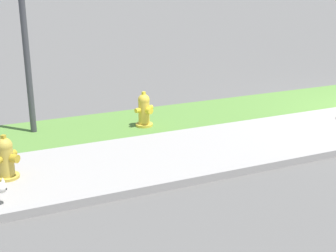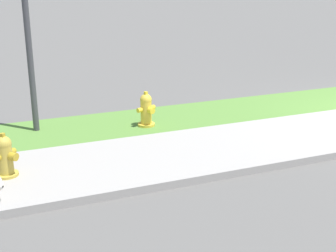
{
  "view_description": "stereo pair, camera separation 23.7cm",
  "coord_description": "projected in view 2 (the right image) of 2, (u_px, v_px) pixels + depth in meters",
  "views": [
    {
      "loc": [
        -7.97,
        -6.42,
        2.81
      ],
      "look_at": [
        -4.99,
        0.25,
        0.4
      ],
      "focal_mm": 50.0,
      "sensor_mm": 36.0,
      "label": 1
    },
    {
      "loc": [
        -7.76,
        -6.51,
        2.81
      ],
      "look_at": [
        -4.99,
        0.25,
        0.4
      ],
      "focal_mm": 50.0,
      "sensor_mm": 36.0,
      "label": 2
    }
  ],
  "objects": [
    {
      "name": "fire_hydrant_far_end",
      "position": [
        146.0,
        110.0,
        8.88
      ],
      "size": [
        0.4,
        0.38,
        0.68
      ],
      "rotation": [
        0.0,
        0.0,
        3.45
      ],
      "color": "gold",
      "rests_on": "ground"
    },
    {
      "name": "fire_hydrant_near_corner",
      "position": [
        5.0,
        156.0,
        6.66
      ],
      "size": [
        0.36,
        0.36,
        0.66
      ],
      "rotation": [
        0.0,
        0.0,
        3.91
      ],
      "color": "gold",
      "rests_on": "ground"
    }
  ]
}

